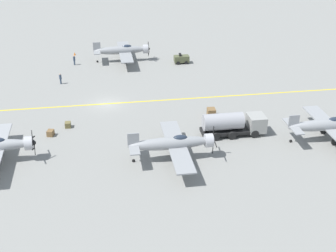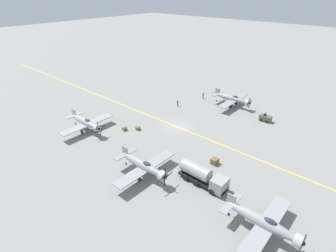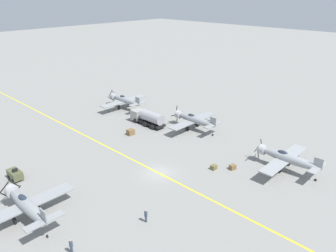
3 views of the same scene
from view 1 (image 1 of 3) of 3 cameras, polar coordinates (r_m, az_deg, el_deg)
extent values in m
plane|color=gray|center=(67.47, -7.42, 2.71)|extent=(400.00, 400.00, 0.00)
cube|color=yellow|center=(67.47, -7.42, 2.71)|extent=(0.30, 160.00, 0.01)
ellipsoid|color=gray|center=(52.28, 0.25, -2.13)|extent=(1.50, 9.50, 1.42)
cylinder|color=#B7B7BC|center=(53.09, 5.00, -1.75)|extent=(1.58, 0.90, 1.58)
ellipsoid|color=#232D3D|center=(52.18, 1.49, -1.49)|extent=(0.80, 1.70, 0.76)
cube|color=gray|center=(52.56, 1.07, -2.39)|extent=(12.00, 2.10, 0.16)
cube|color=gray|center=(51.79, -4.22, -2.32)|extent=(4.40, 1.10, 0.12)
cube|color=gray|center=(51.47, -4.25, -1.69)|extent=(0.14, 1.30, 1.60)
sphere|color=black|center=(53.21, 5.52, -1.71)|extent=(0.56, 0.56, 0.56)
cube|color=black|center=(52.42, 5.76, -2.05)|extent=(1.75, 0.06, 0.37)
cube|color=black|center=(52.89, 5.53, -0.83)|extent=(0.37, 0.06, 1.75)
cube|color=black|center=(54.00, 5.29, -1.38)|extent=(1.75, 0.06, 0.37)
cube|color=black|center=(53.53, 5.51, -2.59)|extent=(0.37, 0.06, 1.75)
cylinder|color=black|center=(54.15, 0.79, -2.20)|extent=(0.14, 0.14, 1.26)
cylinder|color=black|center=(54.46, 0.78, -2.78)|extent=(0.22, 0.90, 0.90)
cylinder|color=black|center=(51.60, 1.35, -3.80)|extent=(0.14, 0.14, 1.26)
cylinder|color=black|center=(51.92, 1.34, -4.40)|extent=(0.22, 0.90, 0.90)
cylinder|color=black|center=(52.80, -4.22, -4.24)|extent=(0.12, 0.36, 0.36)
cylinder|color=#B7B7BC|center=(54.59, -16.60, -2.02)|extent=(1.57, 0.90, 1.58)
sphere|color=black|center=(54.52, -16.08, -1.98)|extent=(0.56, 0.56, 0.56)
cube|color=black|center=(55.20, -15.94, -2.54)|extent=(0.82, 0.06, 1.66)
cube|color=black|center=(53.98, -16.12, -2.71)|extent=(1.66, 0.06, 0.82)
cube|color=black|center=(53.84, -16.23, -1.41)|extent=(0.82, 0.06, 1.66)
cube|color=black|center=(55.06, -16.05, -1.27)|extent=(1.66, 0.06, 0.82)
ellipsoid|color=gray|center=(59.44, 18.63, 0.13)|extent=(1.50, 9.50, 1.42)
ellipsoid|color=#232D3D|center=(59.72, 19.68, 0.69)|extent=(0.80, 1.70, 0.76)
cube|color=gray|center=(59.93, 19.23, -0.10)|extent=(12.00, 2.10, 0.16)
cube|color=gray|center=(57.66, 15.02, -0.02)|extent=(4.40, 1.10, 0.12)
cube|color=gray|center=(57.38, 15.10, 0.56)|extent=(0.14, 1.30, 1.60)
cylinder|color=black|center=(61.37, 18.53, 0.00)|extent=(0.14, 0.14, 1.26)
cylinder|color=black|center=(61.65, 18.44, -0.52)|extent=(0.22, 0.90, 0.90)
cylinder|color=black|center=(59.05, 19.77, -1.30)|extent=(0.14, 0.14, 1.26)
cylinder|color=black|center=(59.33, 19.68, -1.84)|extent=(0.22, 0.90, 0.90)
cylinder|color=black|center=(58.55, 14.74, -1.79)|extent=(0.12, 0.36, 0.36)
ellipsoid|color=gray|center=(83.86, -5.82, 9.19)|extent=(1.50, 9.50, 1.42)
cylinder|color=#B7B7BC|center=(84.19, -2.75, 9.37)|extent=(1.58, 0.90, 1.58)
ellipsoid|color=#232D3D|center=(83.75, -5.04, 9.60)|extent=(0.80, 1.70, 0.76)
cube|color=gray|center=(84.00, -5.28, 9.00)|extent=(12.00, 2.10, 0.16)
cube|color=gray|center=(83.71, -8.65, 9.10)|extent=(4.40, 1.10, 0.12)
cube|color=gray|center=(83.51, -8.68, 9.52)|extent=(0.14, 1.30, 1.60)
sphere|color=black|center=(84.25, -2.41, 9.39)|extent=(0.56, 0.56, 0.56)
cube|color=black|center=(83.78, -2.35, 8.89)|extent=(1.43, 0.06, 1.23)
cube|color=black|center=(83.51, -2.37, 9.71)|extent=(1.23, 0.06, 1.43)
cube|color=black|center=(84.72, -2.47, 9.89)|extent=(1.43, 0.06, 1.23)
cube|color=black|center=(84.98, -2.45, 9.07)|extent=(1.23, 0.06, 1.43)
cylinder|color=black|center=(85.62, -5.34, 8.91)|extent=(0.14, 0.14, 1.26)
cylinder|color=black|center=(85.81, -5.32, 8.51)|extent=(0.22, 0.90, 0.90)
cylinder|color=black|center=(82.77, -5.18, 8.27)|extent=(0.14, 0.14, 1.26)
cylinder|color=black|center=(82.98, -5.17, 7.86)|extent=(0.22, 0.90, 0.90)
cylinder|color=black|center=(84.34, -8.59, 7.79)|extent=(0.12, 0.36, 0.36)
cube|color=black|center=(58.74, 7.90, -0.51)|extent=(2.25, 8.00, 0.40)
cube|color=#999993|center=(59.26, 10.69, 0.39)|extent=(2.50, 2.08, 2.00)
cylinder|color=#9E9EA3|center=(57.80, 6.72, 0.54)|extent=(2.10, 4.96, 2.10)
cylinder|color=black|center=(60.52, 9.83, 0.07)|extent=(0.30, 1.00, 1.00)
cylinder|color=black|center=(58.53, 10.54, -0.97)|extent=(0.30, 1.00, 1.00)
cylinder|color=black|center=(59.70, 7.21, -0.12)|extent=(0.30, 1.00, 1.00)
cylinder|color=black|center=(57.69, 7.84, -1.18)|extent=(0.30, 1.00, 1.00)
cylinder|color=black|center=(59.18, 5.27, -0.27)|extent=(0.30, 1.00, 1.00)
cylinder|color=black|center=(57.16, 5.83, -1.34)|extent=(0.30, 1.00, 1.00)
cube|color=#515638|center=(82.87, 1.66, 8.19)|extent=(1.40, 2.60, 1.10)
cube|color=black|center=(82.58, 1.49, 8.69)|extent=(0.70, 0.36, 0.44)
cylinder|color=black|center=(83.80, 2.05, 8.04)|extent=(0.20, 0.60, 0.60)
cylinder|color=black|center=(82.53, 2.23, 7.73)|extent=(0.20, 0.60, 0.60)
cylinder|color=black|center=(83.55, 1.08, 7.99)|extent=(0.20, 0.60, 0.60)
cylinder|color=black|center=(82.28, 1.25, 7.68)|extent=(0.20, 0.60, 0.60)
cylinder|color=#334256|center=(75.70, -12.94, 5.32)|extent=(0.25, 0.25, 0.81)
cylinder|color=#334256|center=(75.44, -12.99, 5.84)|extent=(0.37, 0.37, 0.67)
sphere|color=tan|center=(75.29, -13.03, 6.15)|extent=(0.22, 0.22, 0.22)
cylinder|color=#334256|center=(83.71, -11.33, 7.58)|extent=(0.25, 0.25, 0.81)
cylinder|color=#334256|center=(83.47, -11.38, 8.06)|extent=(0.37, 0.37, 0.68)
sphere|color=tan|center=(83.33, -11.41, 8.35)|extent=(0.22, 0.22, 0.22)
cube|color=brown|center=(59.87, -14.13, -0.83)|extent=(1.06, 0.96, 0.74)
cube|color=brown|center=(63.35, 5.30, 1.68)|extent=(1.33, 1.13, 1.05)
cube|color=brown|center=(61.48, -12.11, 0.15)|extent=(0.88, 0.75, 0.71)
cone|color=orange|center=(88.91, -11.31, 8.64)|extent=(0.36, 0.36, 0.55)
camera|label=2|loc=(39.74, 50.59, 17.78)|focal=28.00mm
camera|label=3|loc=(95.86, -29.33, 22.61)|focal=35.00mm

